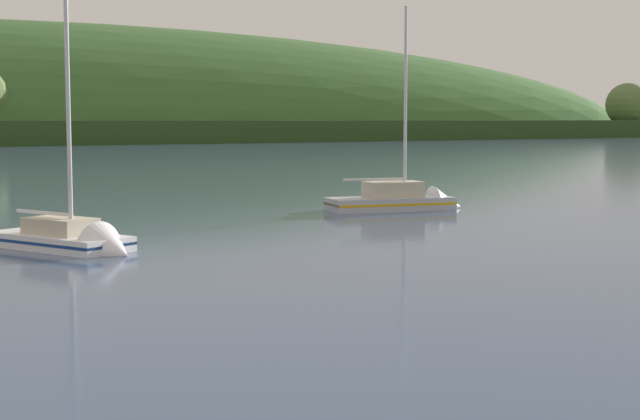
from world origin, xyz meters
The scene contains 3 objects.
far_shoreline_hill centered at (43.44, 256.28, 0.23)m, with size 514.26×114.87×60.33m.
sailboat_near_mooring centered at (12.36, 53.30, 0.31)m, with size 8.68×4.08×13.15m.
sailboat_far_left centered at (-9.64, 45.04, 0.20)m, with size 5.52×7.78×11.38m.
Camera 1 is at (-19.96, 5.59, 5.37)m, focal length 54.39 mm.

